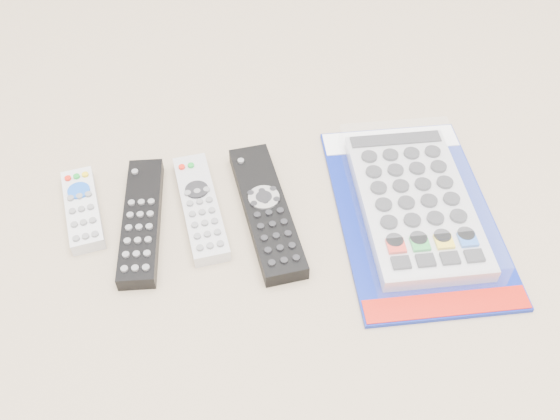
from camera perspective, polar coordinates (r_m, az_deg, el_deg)
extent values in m
plane|color=gray|center=(0.83, -2.02, -0.07)|extent=(5.00, 5.00, 0.00)
cube|color=silver|center=(0.86, -17.60, 0.09)|extent=(0.06, 0.14, 0.02)
cylinder|color=blue|center=(0.87, -17.93, 1.71)|extent=(0.03, 0.03, 0.00)
cube|color=black|center=(0.82, -12.52, -0.90)|extent=(0.06, 0.21, 0.02)
cube|color=silver|center=(0.83, -7.30, 0.31)|extent=(0.06, 0.19, 0.02)
cylinder|color=black|center=(0.84, -7.62, 1.87)|extent=(0.03, 0.03, 0.00)
cube|color=black|center=(0.82, -1.29, 0.02)|extent=(0.07, 0.23, 0.02)
cylinder|color=silver|center=(0.81, -1.49, 1.17)|extent=(0.04, 0.04, 0.00)
cube|color=navy|center=(0.84, 12.15, -0.22)|extent=(0.22, 0.34, 0.01)
cube|color=white|center=(0.93, 10.05, 6.32)|extent=(0.20, 0.06, 0.00)
cube|color=#B8170D|center=(0.76, 14.97, -8.33)|extent=(0.20, 0.04, 0.00)
cube|color=silver|center=(0.84, 12.20, 0.61)|extent=(0.15, 0.26, 0.02)
cube|color=white|center=(0.83, 12.30, 1.03)|extent=(0.17, 0.28, 0.04)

